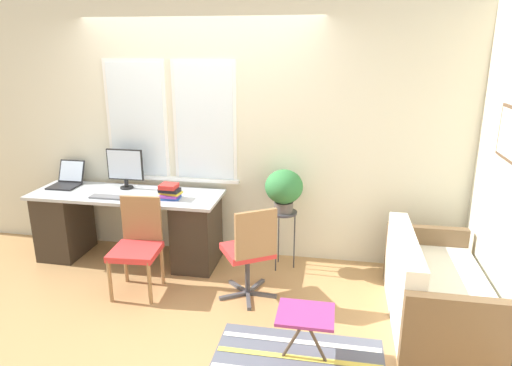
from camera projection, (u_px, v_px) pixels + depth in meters
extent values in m
plane|color=tan|center=(187.00, 278.00, 4.54)|extent=(14.00, 14.00, 0.00)
cube|color=beige|center=(203.00, 131.00, 4.82)|extent=(9.00, 0.06, 2.70)
cube|color=white|center=(137.00, 120.00, 4.88)|extent=(0.68, 0.02, 1.28)
cube|color=white|center=(137.00, 120.00, 4.87)|extent=(0.61, 0.01, 1.21)
cube|color=white|center=(205.00, 122.00, 4.75)|extent=(0.68, 0.02, 1.28)
cube|color=white|center=(204.00, 123.00, 4.74)|extent=(0.61, 0.01, 1.21)
cube|color=white|center=(174.00, 178.00, 5.00)|extent=(1.48, 0.11, 0.04)
cube|color=beige|center=(506.00, 159.00, 3.67)|extent=(0.06, 9.00, 2.70)
cube|color=brown|center=(510.00, 133.00, 3.53)|extent=(0.02, 0.44, 0.42)
cube|color=silver|center=(509.00, 133.00, 3.53)|extent=(0.01, 0.39, 0.37)
cube|color=#B2B7BC|center=(126.00, 195.00, 4.75)|extent=(1.99, 0.64, 0.03)
cube|color=#33281E|center=(65.00, 223.00, 4.99)|extent=(0.40, 0.56, 0.72)
cube|color=#33281E|center=(197.00, 233.00, 4.73)|extent=(0.40, 0.56, 0.72)
cube|color=black|center=(64.00, 186.00, 4.94)|extent=(0.29, 0.25, 0.02)
cube|color=black|center=(72.00, 171.00, 5.07)|extent=(0.29, 0.11, 0.23)
cube|color=silver|center=(71.00, 171.00, 5.07)|extent=(0.26, 0.09, 0.20)
cylinder|color=black|center=(127.00, 187.00, 4.91)|extent=(0.14, 0.14, 0.02)
cylinder|color=black|center=(126.00, 183.00, 4.89)|extent=(0.05, 0.05, 0.09)
cube|color=black|center=(125.00, 165.00, 4.84)|extent=(0.40, 0.02, 0.33)
cube|color=silver|center=(124.00, 165.00, 4.83)|extent=(0.37, 0.01, 0.31)
cube|color=slate|center=(111.00, 197.00, 4.59)|extent=(0.42, 0.11, 0.02)
ellipsoid|color=black|center=(138.00, 198.00, 4.55)|extent=(0.04, 0.07, 0.04)
cube|color=#2851B2|center=(170.00, 197.00, 4.58)|extent=(0.22, 0.18, 0.02)
cube|color=purple|center=(170.00, 195.00, 4.57)|extent=(0.18, 0.17, 0.02)
cube|color=yellow|center=(171.00, 193.00, 4.57)|extent=(0.23, 0.16, 0.02)
cube|color=black|center=(170.00, 190.00, 4.55)|extent=(0.21, 0.14, 0.04)
cube|color=red|center=(169.00, 186.00, 4.54)|extent=(0.17, 0.16, 0.04)
cylinder|color=olive|center=(110.00, 281.00, 4.08)|extent=(0.04, 0.04, 0.41)
cylinder|color=olive|center=(150.00, 283.00, 4.04)|extent=(0.04, 0.04, 0.41)
cylinder|color=olive|center=(126.00, 262.00, 4.42)|extent=(0.04, 0.04, 0.41)
cylinder|color=olive|center=(162.00, 264.00, 4.39)|extent=(0.04, 0.04, 0.41)
cube|color=red|center=(135.00, 252.00, 4.17)|extent=(0.45, 0.43, 0.06)
cube|color=olive|center=(141.00, 218.00, 4.30)|extent=(0.38, 0.06, 0.43)
cube|color=#47474C|center=(234.00, 296.00, 4.20)|extent=(0.25, 0.18, 0.03)
cube|color=#47474C|center=(248.00, 301.00, 4.12)|extent=(0.10, 0.28, 0.03)
cube|color=#47474C|center=(262.00, 295.00, 4.22)|extent=(0.28, 0.05, 0.03)
cube|color=#47474C|center=(256.00, 286.00, 4.36)|extent=(0.14, 0.27, 0.03)
cube|color=#47474C|center=(239.00, 287.00, 4.35)|extent=(0.24, 0.20, 0.03)
cylinder|color=#333338|center=(248.00, 273.00, 4.19)|extent=(0.04, 0.04, 0.39)
cube|color=red|center=(247.00, 250.00, 4.12)|extent=(0.55, 0.55, 0.06)
cube|color=olive|center=(256.00, 234.00, 3.87)|extent=(0.34, 0.23, 0.42)
cube|color=white|center=(437.00, 297.00, 3.82)|extent=(0.74, 1.19, 0.41)
cube|color=white|center=(405.00, 255.00, 3.76)|extent=(0.16, 1.19, 0.31)
cube|color=brown|center=(456.00, 334.00, 3.19)|extent=(0.74, 0.09, 0.58)
cube|color=brown|center=(425.00, 255.00, 4.40)|extent=(0.74, 0.09, 0.58)
cylinder|color=#333338|center=(283.00, 212.00, 4.60)|extent=(0.28, 0.28, 0.02)
cylinder|color=#333338|center=(294.00, 241.00, 4.67)|extent=(0.01, 0.01, 0.60)
cylinder|color=#333338|center=(279.00, 236.00, 4.80)|extent=(0.01, 0.01, 0.60)
cylinder|color=#333338|center=(276.00, 244.00, 4.61)|extent=(0.01, 0.01, 0.60)
cylinder|color=#514C47|center=(284.00, 207.00, 4.58)|extent=(0.19, 0.19, 0.10)
ellipsoid|color=#2D7038|center=(284.00, 187.00, 4.52)|extent=(0.38, 0.38, 0.34)
cube|color=#565B6B|center=(298.00, 358.00, 3.38)|extent=(1.26, 0.67, 0.01)
cube|color=#DBCC4C|center=(298.00, 358.00, 3.38)|extent=(1.23, 0.05, 0.00)
cube|color=white|center=(301.00, 342.00, 3.56)|extent=(1.23, 0.05, 0.00)
cube|color=#93337A|center=(306.00, 314.00, 3.27)|extent=(0.41, 0.35, 0.02)
cylinder|color=#4C3D2D|center=(295.00, 337.00, 3.34)|extent=(0.20, 0.02, 0.38)
cylinder|color=#4C3D2D|center=(315.00, 339.00, 3.31)|extent=(0.20, 0.02, 0.38)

